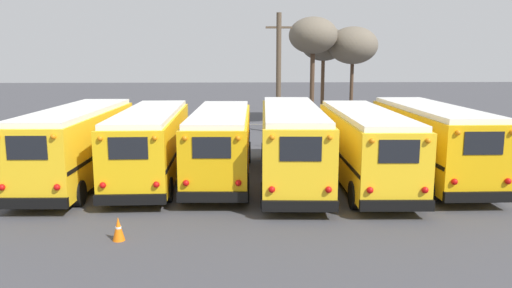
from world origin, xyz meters
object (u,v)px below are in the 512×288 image
object	(u,v)px
utility_pole	(279,72)
traffic_cone	(118,229)
school_bus_0	(78,143)
bare_tree_1	(313,36)
bare_tree_0	(324,44)
bare_tree_2	(353,46)
school_bus_1	(151,142)
school_bus_2	(221,142)
school_bus_4	(364,144)
school_bus_5	(430,140)
school_bus_3	(291,141)

from	to	relation	value
utility_pole	traffic_cone	size ratio (longest dim) A/B	11.57
school_bus_0	traffic_cone	xyz separation A→B (m)	(3.24, -6.93, -1.35)
bare_tree_1	traffic_cone	world-z (taller)	bare_tree_1
utility_pole	bare_tree_0	world-z (taller)	utility_pole
utility_pole	bare_tree_0	size ratio (longest dim) A/B	1.07
bare_tree_2	bare_tree_1	bearing A→B (deg)	-162.21
traffic_cone	school_bus_1	bearing A→B (deg)	91.86
school_bus_1	school_bus_2	distance (m)	3.00
school_bus_0	utility_pole	size ratio (longest dim) A/B	1.18
school_bus_0	school_bus_4	size ratio (longest dim) A/B	0.96
school_bus_2	utility_pole	world-z (taller)	utility_pole
school_bus_4	traffic_cone	world-z (taller)	school_bus_4
school_bus_4	school_bus_5	world-z (taller)	school_bus_5
school_bus_3	bare_tree_1	distance (m)	17.74
traffic_cone	bare_tree_2	bearing A→B (deg)	63.33
school_bus_2	school_bus_5	distance (m)	9.00
school_bus_0	school_bus_1	xyz separation A→B (m)	(3.00, 0.34, -0.06)
school_bus_2	bare_tree_2	bearing A→B (deg)	61.11
school_bus_3	school_bus_5	xyz separation A→B (m)	(6.00, 0.08, 0.02)
school_bus_1	utility_pole	distance (m)	14.90
school_bus_4	school_bus_0	bearing A→B (deg)	177.19
school_bus_1	school_bus_5	xyz separation A→B (m)	(11.99, -0.37, 0.10)
school_bus_4	utility_pole	bearing A→B (deg)	99.86
school_bus_1	bare_tree_0	size ratio (longest dim) A/B	1.27
school_bus_5	utility_pole	xyz separation A→B (m)	(-5.45, 13.51, 2.45)
school_bus_0	bare_tree_0	distance (m)	24.26
school_bus_5	bare_tree_1	size ratio (longest dim) A/B	1.17
bare_tree_0	bare_tree_1	distance (m)	3.28
school_bus_3	school_bus_5	distance (m)	6.00
school_bus_4	bare_tree_0	xyz separation A→B (m)	(1.64, 20.14, 4.55)
bare_tree_0	traffic_cone	xyz separation A→B (m)	(-10.40, -26.48, -5.87)
utility_pole	bare_tree_2	distance (m)	7.54
school_bus_4	bare_tree_1	world-z (taller)	bare_tree_1
utility_pole	bare_tree_2	xyz separation A→B (m)	(6.02, 4.14, 1.86)
school_bus_5	bare_tree_2	bearing A→B (deg)	88.13
school_bus_5	utility_pole	bearing A→B (deg)	111.94
utility_pole	bare_tree_1	world-z (taller)	utility_pole
utility_pole	bare_tree_2	bearing A→B (deg)	34.47
school_bus_1	bare_tree_1	world-z (taller)	bare_tree_1
school_bus_3	bare_tree_0	size ratio (longest dim) A/B	1.42
bare_tree_2	school_bus_0	bearing A→B (deg)	-131.46
school_bus_2	bare_tree_1	distance (m)	18.22
bare_tree_2	school_bus_4	bearing A→B (deg)	-101.11
bare_tree_2	traffic_cone	world-z (taller)	bare_tree_2
school_bus_3	bare_tree_2	bearing A→B (deg)	69.65
school_bus_0	bare_tree_1	bearing A→B (deg)	53.36
school_bus_4	traffic_cone	distance (m)	10.89
school_bus_3	school_bus_4	bearing A→B (deg)	-9.20
traffic_cone	school_bus_5	bearing A→B (deg)	30.42
traffic_cone	bare_tree_0	bearing A→B (deg)	68.56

